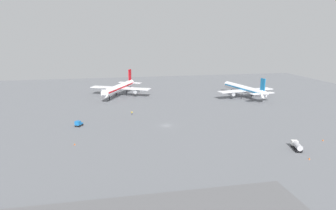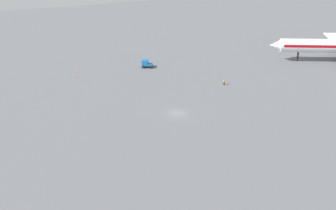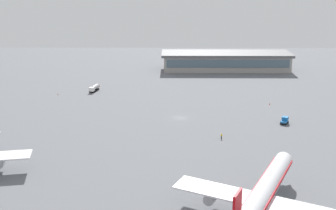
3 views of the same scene
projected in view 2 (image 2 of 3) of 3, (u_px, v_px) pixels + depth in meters
ground at (177, 113)px, 104.39m from camera, size 288.00×288.00×0.00m
baggage_tug at (146, 64)px, 135.58m from camera, size 3.40×3.73×2.30m
ground_crew_worker at (224, 82)px, 121.66m from camera, size 0.53×0.53×1.67m
safety_cone_near_gate at (76, 76)px, 127.58m from camera, size 0.44×0.44×0.60m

